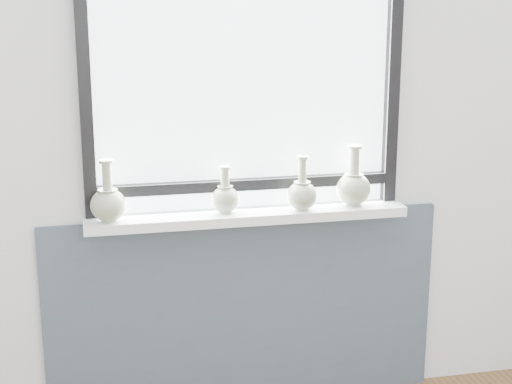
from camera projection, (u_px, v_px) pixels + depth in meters
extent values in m
cube|color=silver|center=(242.00, 110.00, 3.20)|extent=(3.60, 0.02, 2.60)
cube|color=#414A59|center=(245.00, 311.00, 3.39)|extent=(1.70, 0.03, 0.86)
cube|color=silver|center=(248.00, 215.00, 3.21)|extent=(1.32, 0.18, 0.04)
cube|color=black|center=(85.00, 85.00, 2.99)|extent=(0.05, 0.06, 1.05)
cube|color=black|center=(392.00, 77.00, 3.25)|extent=(0.05, 0.06, 1.05)
cube|color=black|center=(245.00, 184.00, 3.23)|extent=(1.20, 0.05, 0.04)
cube|color=white|center=(244.00, 86.00, 3.15)|extent=(1.20, 0.01, 1.00)
cylinder|color=#95A17F|center=(109.00, 220.00, 3.06)|extent=(0.06, 0.06, 0.01)
ellipsoid|color=#95A17F|center=(108.00, 205.00, 3.05)|extent=(0.14, 0.14, 0.13)
cone|color=#95A17F|center=(108.00, 193.00, 3.03)|extent=(0.08, 0.08, 0.03)
cylinder|color=#95A17F|center=(107.00, 178.00, 3.02)|extent=(0.04, 0.04, 0.12)
cylinder|color=#95A17F|center=(106.00, 161.00, 3.00)|extent=(0.06, 0.06, 0.01)
cylinder|color=#95A17F|center=(225.00, 211.00, 3.18)|extent=(0.05, 0.05, 0.01)
ellipsoid|color=#95A17F|center=(225.00, 199.00, 3.17)|extent=(0.12, 0.12, 0.11)
cone|color=#95A17F|center=(225.00, 189.00, 3.16)|extent=(0.06, 0.06, 0.03)
cylinder|color=#95A17F|center=(225.00, 180.00, 3.15)|extent=(0.04, 0.04, 0.09)
cylinder|color=#95A17F|center=(225.00, 168.00, 3.14)|extent=(0.05, 0.05, 0.01)
cylinder|color=#95A17F|center=(302.00, 209.00, 3.22)|extent=(0.06, 0.06, 0.01)
ellipsoid|color=#95A17F|center=(302.00, 196.00, 3.21)|extent=(0.13, 0.13, 0.12)
cone|color=#95A17F|center=(302.00, 185.00, 3.20)|extent=(0.07, 0.07, 0.03)
cylinder|color=#95A17F|center=(302.00, 173.00, 3.19)|extent=(0.03, 0.03, 0.11)
cylinder|color=#95A17F|center=(303.00, 158.00, 3.17)|extent=(0.05, 0.05, 0.01)
cylinder|color=#95A17F|center=(353.00, 204.00, 3.30)|extent=(0.07, 0.07, 0.01)
ellipsoid|color=#95A17F|center=(353.00, 189.00, 3.28)|extent=(0.15, 0.15, 0.13)
cone|color=#95A17F|center=(354.00, 177.00, 3.27)|extent=(0.08, 0.08, 0.03)
cylinder|color=#95A17F|center=(354.00, 163.00, 3.25)|extent=(0.04, 0.04, 0.13)
cylinder|color=#95A17F|center=(355.00, 147.00, 3.24)|extent=(0.06, 0.06, 0.01)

